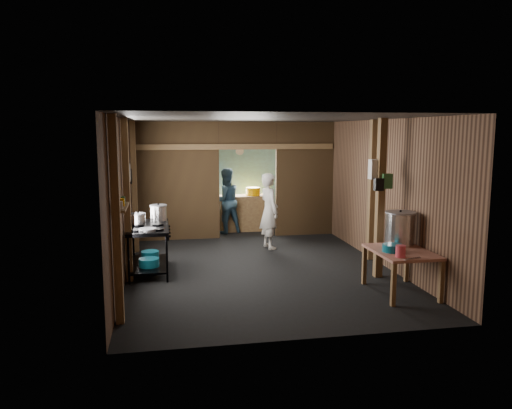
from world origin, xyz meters
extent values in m
cube|color=black|center=(0.00, 0.00, 0.00)|extent=(4.50, 7.00, 0.00)
cube|color=#36332C|center=(0.00, 0.00, 2.60)|extent=(4.50, 7.00, 0.00)
cube|color=brown|center=(0.00, 3.50, 1.30)|extent=(4.50, 0.00, 2.60)
cube|color=brown|center=(0.00, -3.50, 1.30)|extent=(4.50, 0.00, 2.60)
cube|color=brown|center=(-2.25, 0.00, 1.30)|extent=(0.00, 7.00, 2.60)
cube|color=brown|center=(2.25, 0.00, 1.30)|extent=(0.00, 7.00, 2.60)
cube|color=#453218|center=(-1.32, 2.20, 1.30)|extent=(1.85, 0.10, 2.60)
cube|color=#453218|center=(1.57, 2.20, 1.30)|extent=(1.35, 0.10, 2.60)
cube|color=#453218|center=(0.25, 2.20, 2.30)|extent=(1.30, 0.10, 0.60)
cube|color=#7FC9C7|center=(0.00, 3.44, 1.25)|extent=(4.40, 0.06, 2.50)
cube|color=olive|center=(0.30, 2.95, 0.42)|extent=(1.20, 0.50, 0.85)
cylinder|color=white|center=(0.25, 3.40, 1.90)|extent=(0.20, 0.03, 0.20)
cube|color=olive|center=(-2.18, -2.60, 1.30)|extent=(0.10, 0.12, 2.60)
cube|color=olive|center=(-2.18, -0.80, 1.30)|extent=(0.10, 0.12, 2.60)
cube|color=olive|center=(-2.18, 1.20, 1.30)|extent=(0.10, 0.12, 2.60)
cube|color=olive|center=(2.18, -0.20, 1.30)|extent=(0.10, 0.12, 2.60)
cube|color=olive|center=(1.85, -1.30, 1.30)|extent=(0.12, 0.12, 2.60)
cube|color=olive|center=(0.00, 2.15, 2.05)|extent=(4.40, 0.12, 0.12)
cylinder|color=gray|center=(-2.21, 0.40, 1.65)|extent=(0.03, 0.34, 0.34)
cylinder|color=black|center=(-2.21, 0.80, 1.55)|extent=(0.03, 0.30, 0.30)
cube|color=olive|center=(-2.15, -2.10, 1.40)|extent=(0.14, 0.80, 0.03)
cylinder|color=white|center=(-2.15, -2.35, 1.47)|extent=(0.07, 0.07, 0.10)
cylinder|color=#E69800|center=(-2.15, -2.10, 1.47)|extent=(0.08, 0.08, 0.10)
cylinder|color=#326F38|center=(-2.15, -1.88, 1.47)|extent=(0.06, 0.06, 0.10)
cube|color=white|center=(1.80, -1.22, 1.78)|extent=(0.22, 0.15, 0.32)
cube|color=#326F38|center=(1.92, -1.36, 1.60)|extent=(0.16, 0.12, 0.24)
cube|color=black|center=(1.78, -1.38, 1.55)|extent=(0.14, 0.10, 0.20)
cylinder|color=silver|center=(-2.05, 0.05, 0.86)|extent=(0.21, 0.21, 0.10)
cylinder|color=#0E6177|center=(-1.88, -0.57, 0.23)|extent=(0.33, 0.33, 0.14)
cylinder|color=#0E6177|center=(-1.88, 0.00, 0.22)|extent=(0.31, 0.31, 0.13)
cylinder|color=#0E6177|center=(1.66, -2.18, 0.70)|extent=(0.30, 0.30, 0.11)
cylinder|color=#E14554|center=(1.63, -2.50, 0.73)|extent=(0.18, 0.18, 0.17)
cube|color=silver|center=(1.75, -2.63, 0.65)|extent=(0.29, 0.13, 0.01)
cylinder|color=#E69800|center=(0.51, 2.95, 0.95)|extent=(0.35, 0.35, 0.19)
imported|color=beige|center=(0.50, 1.02, 0.77)|extent=(0.49, 0.63, 1.55)
imported|color=#33556D|center=(-0.19, 2.71, 0.76)|extent=(0.88, 0.77, 1.53)
camera|label=1|loc=(-1.57, -8.77, 2.40)|focal=34.79mm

